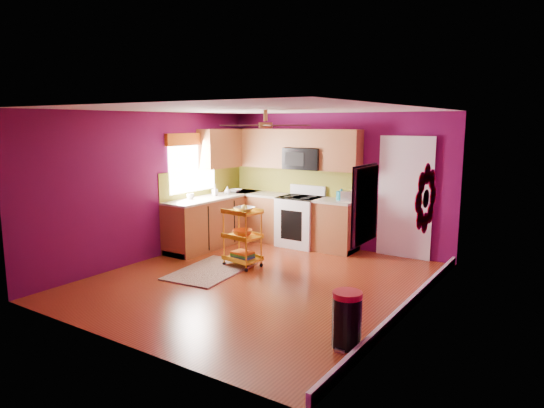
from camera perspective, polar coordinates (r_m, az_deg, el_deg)
The scene contains 18 objects.
ground at distance 7.27m, azimuth -1.62°, elevation -9.03°, with size 5.00×5.00×0.00m, color maroon.
room_envelope at distance 6.92m, azimuth -1.50°, elevation 3.87°, with size 4.54×5.04×2.52m.
lower_cabinets at distance 9.35m, azimuth -1.98°, elevation -2.09°, with size 2.81×2.31×0.94m.
electric_range at distance 9.21m, azimuth 3.35°, elevation -1.97°, with size 0.76×0.66×1.13m.
upper_cabinetry at distance 9.41m, azimuth -0.24°, elevation 6.38°, with size 2.80×2.30×1.26m.
left_window at distance 9.13m, azimuth -9.33°, elevation 5.77°, with size 0.08×1.35×1.08m.
panel_door at distance 8.62m, azimuth 15.38°, elevation 0.57°, with size 0.95×0.11×2.15m.
right_wall_art at distance 5.65m, azimuth 15.06°, elevation 0.33°, with size 0.04×2.74×1.04m.
ceiling_fan at distance 7.06m, azimuth -0.76°, elevation 9.33°, with size 1.01×1.01×0.26m.
shag_rug at distance 7.78m, azimuth -7.21°, elevation -7.77°, with size 0.90×1.46×0.02m, color black.
rolling_cart at distance 7.86m, azimuth -3.46°, elevation -3.64°, with size 0.62×0.48×1.03m.
trash_can at distance 5.23m, azimuth 8.79°, elevation -13.26°, with size 0.36×0.37×0.60m.
teal_kettle at distance 8.79m, azimuth 8.15°, elevation 0.99°, with size 0.18×0.18×0.21m.
toaster at distance 8.72m, azimuth 8.91°, elevation 0.93°, with size 0.22×0.15×0.18m, color beige.
soap_bottle_a at distance 9.30m, azimuth -6.73°, elevation 1.55°, with size 0.09×0.09×0.19m, color #EA3F72.
soap_bottle_b at distance 9.46m, azimuth -5.26°, elevation 1.59°, with size 0.12×0.12×0.15m, color white.
counter_dish at distance 9.79m, azimuth -4.27°, elevation 1.59°, with size 0.23×0.23×0.06m, color white.
counter_cup at distance 8.94m, azimuth -9.56°, elevation 0.89°, with size 0.13×0.13×0.11m, color white.
Camera 1 is at (3.98, -5.64, 2.31)m, focal length 32.00 mm.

